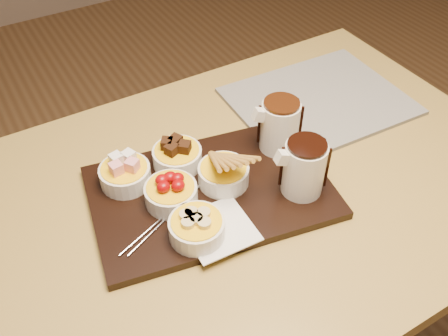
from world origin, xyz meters
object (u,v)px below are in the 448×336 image
dining_table (241,217)px  newspaper (319,101)px  bowl_strawberries (171,194)px  pitcher_milk_chocolate (280,126)px  serving_board (211,192)px  pitcher_dark_chocolate (304,169)px

dining_table → newspaper: newspaper is taller
dining_table → bowl_strawberries: 0.20m
pitcher_milk_chocolate → serving_board: bearing=-158.2°
pitcher_dark_chocolate → pitcher_milk_chocolate: 0.13m
dining_table → newspaper: bearing=25.0°
dining_table → bowl_strawberries: (-0.15, 0.02, 0.14)m
dining_table → pitcher_dark_chocolate: pitcher_dark_chocolate is taller
pitcher_dark_chocolate → dining_table: bearing=146.4°
pitcher_dark_chocolate → newspaper: size_ratio=0.27×
bowl_strawberries → newspaper: 0.47m
dining_table → serving_board: bearing=173.1°
serving_board → pitcher_milk_chocolate: pitcher_milk_chocolate is taller
pitcher_milk_chocolate → newspaper: size_ratio=0.27×
newspaper → pitcher_dark_chocolate: bearing=-132.7°
bowl_strawberries → dining_table: bearing=-6.8°
dining_table → pitcher_milk_chocolate: size_ratio=10.96×
bowl_strawberries → pitcher_dark_chocolate: pitcher_dark_chocolate is taller
bowl_strawberries → pitcher_milk_chocolate: bearing=6.0°
bowl_strawberries → serving_board: bearing=-6.8°
pitcher_dark_chocolate → pitcher_milk_chocolate: size_ratio=1.00×
dining_table → pitcher_milk_chocolate: (0.12, 0.05, 0.17)m
dining_table → bowl_strawberries: size_ratio=12.00×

